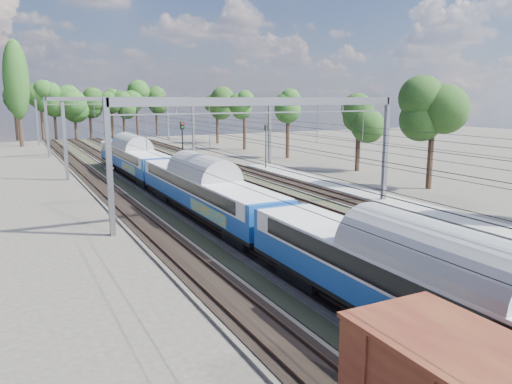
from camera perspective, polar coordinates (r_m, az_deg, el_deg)
name	(u,v)px	position (r m, az deg, el deg)	size (l,w,h in m)	color
track_bed	(198,185)	(51.65, -6.69, 0.80)	(21.00, 130.00, 0.34)	#47423A
platform	(485,227)	(38.29, 24.74, -3.61)	(3.00, 70.00, 0.30)	gray
catenary	(176,120)	(58.30, -9.16, 8.11)	(25.65, 130.00, 9.00)	slate
tree_belt	(145,101)	(101.87, -12.52, 10.11)	(40.49, 100.57, 11.65)	black
poplar	(16,80)	(100.85, -25.72, 11.43)	(4.40, 4.40, 19.04)	black
emu_train	(205,184)	(36.80, -5.83, 0.95)	(3.21, 67.79, 4.69)	black
worker	(114,147)	(85.50, -15.87, 5.02)	(0.70, 0.46, 1.92)	black
signal_near	(183,145)	(52.63, -8.38, 5.36)	(0.43, 0.39, 6.51)	black
signal_far	(266,142)	(61.69, 1.14, 5.77)	(0.37, 0.34, 5.67)	black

